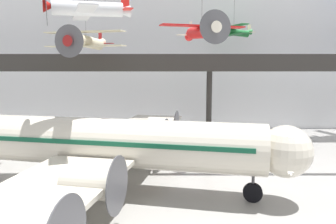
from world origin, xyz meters
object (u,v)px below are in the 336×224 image
Objects in this scene: suspended_plane_green_biplane at (234,32)px; suspended_plane_red_highwing at (203,32)px; suspended_plane_cream_biplane at (87,41)px; suspended_plane_silver_racer at (89,9)px; airliner_silver_main at (93,142)px.

suspended_plane_red_highwing is at bearing 48.26° from suspended_plane_green_biplane.
suspended_plane_green_biplane is 18.60m from suspended_plane_cream_biplane.
suspended_plane_green_biplane is at bearing 130.52° from suspended_plane_cream_biplane.
suspended_plane_red_highwing is 0.91× the size of suspended_plane_cream_biplane.
suspended_plane_silver_racer reaches higher than suspended_plane_cream_biplane.
suspended_plane_green_biplane reaches higher than suspended_plane_silver_racer.
suspended_plane_silver_racer is at bearing -69.75° from suspended_plane_red_highwing.
airliner_silver_main is 4.09× the size of suspended_plane_silver_racer.
suspended_plane_silver_racer is 10.79m from suspended_plane_red_highwing.
suspended_plane_cream_biplane is (-11.52, 4.74, -0.49)m from suspended_plane_red_highwing.
suspended_plane_silver_racer is at bearing 30.32° from suspended_plane_cream_biplane.
suspended_plane_silver_racer reaches higher than airliner_silver_main.
suspended_plane_cream_biplane is (-2.93, 11.33, 8.07)m from airliner_silver_main.
suspended_plane_green_biplane is at bearing 140.23° from suspended_plane_red_highwing.
suspended_plane_red_highwing reaches higher than airliner_silver_main.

